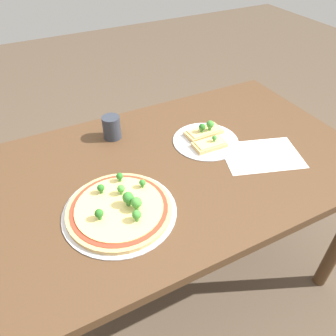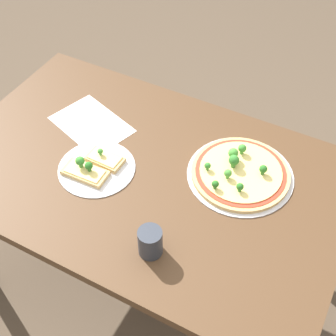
# 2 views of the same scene
# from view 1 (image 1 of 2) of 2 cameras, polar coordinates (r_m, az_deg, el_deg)

# --- Properties ---
(ground_plane) EXTENTS (8.00, 8.00, 0.00)m
(ground_plane) POSITION_cam_1_polar(r_m,az_deg,el_deg) (1.80, 1.64, -17.85)
(ground_plane) COLOR brown
(dining_table) EXTENTS (1.37, 0.86, 0.76)m
(dining_table) POSITION_cam_1_polar(r_m,az_deg,el_deg) (1.28, 2.19, -2.02)
(dining_table) COLOR #4C331E
(dining_table) RESTS_ON ground_plane
(pizza_tray_whole) EXTENTS (0.36, 0.36, 0.07)m
(pizza_tray_whole) POSITION_cam_1_polar(r_m,az_deg,el_deg) (1.04, -8.39, -7.03)
(pizza_tray_whole) COLOR silver
(pizza_tray_whole) RESTS_ON dining_table
(pizza_tray_slice) EXTENTS (0.26, 0.26, 0.07)m
(pizza_tray_slice) POSITION_cam_1_polar(r_m,az_deg,el_deg) (1.33, 6.66, 5.23)
(pizza_tray_slice) COLOR silver
(pizza_tray_slice) RESTS_ON dining_table
(drinking_cup) EXTENTS (0.07, 0.07, 0.09)m
(drinking_cup) POSITION_cam_1_polar(r_m,az_deg,el_deg) (1.34, -9.78, 6.99)
(drinking_cup) COLOR #2D333D
(drinking_cup) RESTS_ON dining_table
(paper_menu) EXTENTS (0.34, 0.28, 0.00)m
(paper_menu) POSITION_cam_1_polar(r_m,az_deg,el_deg) (1.30, 16.00, 2.15)
(paper_menu) COLOR white
(paper_menu) RESTS_ON dining_table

